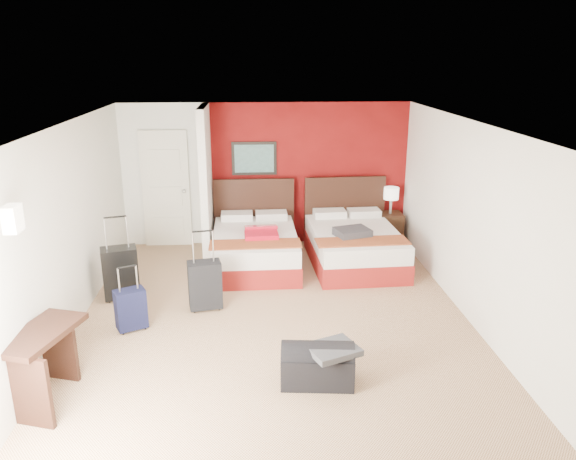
{
  "coord_description": "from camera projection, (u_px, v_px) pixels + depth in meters",
  "views": [
    {
      "loc": [
        -0.28,
        -6.33,
        3.3
      ],
      "look_at": [
        0.22,
        0.8,
        1.0
      ],
      "focal_mm": 34.46,
      "sensor_mm": 36.0,
      "label": 1
    }
  ],
  "objects": [
    {
      "name": "ground",
      "position": [
        275.0,
        324.0,
        7.04
      ],
      "size": [
        6.5,
        6.5,
        0.0
      ],
      "primitive_type": "plane",
      "color": "tan",
      "rests_on": "ground"
    },
    {
      "name": "room_walls",
      "position": [
        172.0,
        202.0,
        7.91
      ],
      "size": [
        5.02,
        6.52,
        2.5
      ],
      "color": "white",
      "rests_on": "ground"
    },
    {
      "name": "red_accent_panel",
      "position": [
        308.0,
        174.0,
        9.77
      ],
      "size": [
        3.5,
        0.04,
        2.5
      ],
      "primitive_type": "cube",
      "color": "maroon",
      "rests_on": "ground"
    },
    {
      "name": "partition_wall",
      "position": [
        206.0,
        184.0,
        9.07
      ],
      "size": [
        0.12,
        1.2,
        2.5
      ],
      "primitive_type": "cube",
      "color": "silver",
      "rests_on": "ground"
    },
    {
      "name": "entry_door",
      "position": [
        166.0,
        189.0,
        9.65
      ],
      "size": [
        0.82,
        0.06,
        2.05
      ],
      "primitive_type": "cube",
      "color": "silver",
      "rests_on": "ground"
    },
    {
      "name": "bed_left",
      "position": [
        255.0,
        250.0,
        8.85
      ],
      "size": [
        1.36,
        1.92,
        0.57
      ],
      "primitive_type": "cube",
      "rotation": [
        0.0,
        0.0,
        0.01
      ],
      "color": "white",
      "rests_on": "ground"
    },
    {
      "name": "bed_right",
      "position": [
        354.0,
        247.0,
        8.94
      ],
      "size": [
        1.45,
        2.01,
        0.59
      ],
      "primitive_type": "cube",
      "rotation": [
        0.0,
        0.0,
        0.04
      ],
      "color": "white",
      "rests_on": "ground"
    },
    {
      "name": "red_suitcase_open",
      "position": [
        261.0,
        232.0,
        8.66
      ],
      "size": [
        0.55,
        0.73,
        0.09
      ],
      "primitive_type": "cube",
      "rotation": [
        0.0,
        0.0,
        0.05
      ],
      "color": "red",
      "rests_on": "bed_left"
    },
    {
      "name": "jacket_bundle",
      "position": [
        352.0,
        232.0,
        8.54
      ],
      "size": [
        0.6,
        0.53,
        0.12
      ],
      "primitive_type": "cube",
      "rotation": [
        0.0,
        0.0,
        0.29
      ],
      "color": "#37373C",
      "rests_on": "bed_right"
    },
    {
      "name": "nightstand",
      "position": [
        389.0,
        229.0,
        9.84
      ],
      "size": [
        0.42,
        0.42,
        0.59
      ],
      "primitive_type": "cube",
      "rotation": [
        0.0,
        0.0,
        0.0
      ],
      "color": "#321C10",
      "rests_on": "ground"
    },
    {
      "name": "table_lamp",
      "position": [
        391.0,
        201.0,
        9.68
      ],
      "size": [
        0.3,
        0.3,
        0.47
      ],
      "primitive_type": "cylinder",
      "rotation": [
        0.0,
        0.0,
        -0.17
      ],
      "color": "silver",
      "rests_on": "nightstand"
    },
    {
      "name": "suitcase_black",
      "position": [
        121.0,
        274.0,
        7.68
      ],
      "size": [
        0.54,
        0.41,
        0.72
      ],
      "primitive_type": "cube",
      "rotation": [
        0.0,
        0.0,
        0.26
      ],
      "color": "black",
      "rests_on": "ground"
    },
    {
      "name": "suitcase_charcoal",
      "position": [
        205.0,
        287.0,
        7.37
      ],
      "size": [
        0.47,
        0.34,
        0.64
      ],
      "primitive_type": "cube",
      "rotation": [
        0.0,
        0.0,
        0.18
      ],
      "color": "black",
      "rests_on": "ground"
    },
    {
      "name": "suitcase_navy",
      "position": [
        131.0,
        311.0,
        6.83
      ],
      "size": [
        0.42,
        0.36,
        0.5
      ],
      "primitive_type": "cube",
      "rotation": [
        0.0,
        0.0,
        0.45
      ],
      "color": "black",
      "rests_on": "ground"
    },
    {
      "name": "duffel_bag",
      "position": [
        317.0,
        366.0,
        5.74
      ],
      "size": [
        0.79,
        0.47,
        0.38
      ],
      "primitive_type": "cube",
      "rotation": [
        0.0,
        0.0,
        -0.1
      ],
      "color": "black",
      "rests_on": "ground"
    },
    {
      "name": "jacket_draped",
      "position": [
        333.0,
        349.0,
        5.63
      ],
      "size": [
        0.61,
        0.57,
        0.06
      ],
      "primitive_type": "cube",
      "rotation": [
        0.0,
        0.0,
        0.39
      ],
      "color": "#393A3F",
      "rests_on": "duffel_bag"
    },
    {
      "name": "desk",
      "position": [
        45.0,
        366.0,
        5.38
      ],
      "size": [
        0.72,
        1.02,
        0.77
      ],
      "primitive_type": "cube",
      "rotation": [
        0.0,
        0.0,
        -0.3
      ],
      "color": "black",
      "rests_on": "ground"
    }
  ]
}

